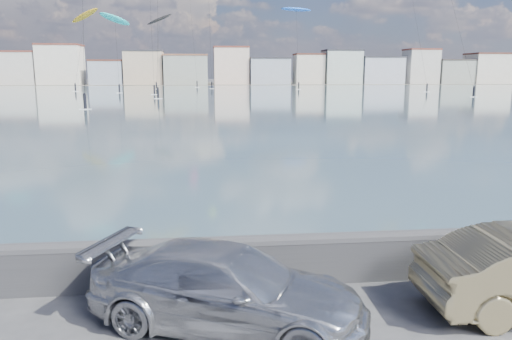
{
  "coord_description": "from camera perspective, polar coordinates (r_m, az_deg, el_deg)",
  "views": [
    {
      "loc": [
        -0.19,
        -7.11,
        4.38
      ],
      "look_at": [
        1.0,
        4.0,
        2.2
      ],
      "focal_mm": 35.0,
      "sensor_mm": 36.0,
      "label": 1
    }
  ],
  "objects": [
    {
      "name": "bay_water",
      "position": [
        98.71,
        -6.07,
        8.46
      ],
      "size": [
        500.0,
        177.0,
        0.0
      ],
      "primitive_type": "cube",
      "color": "#365259",
      "rests_on": "ground"
    },
    {
      "name": "far_shore_strip",
      "position": [
        207.16,
        -6.15,
        9.79
      ],
      "size": [
        500.0,
        60.0,
        0.0
      ],
      "primitive_type": "cube",
      "color": "#4C473D",
      "rests_on": "ground"
    },
    {
      "name": "kitesurfer_15",
      "position": [
        149.78,
        4.62,
        17.73
      ],
      "size": [
        9.81,
        16.21,
        22.79
      ],
      "color": "blue",
      "rests_on": "ground"
    },
    {
      "name": "car_silver",
      "position": [
        8.89,
        -3.28,
        -13.35
      ],
      "size": [
        5.29,
        3.77,
        1.42
      ],
      "primitive_type": "imported",
      "rotation": [
        0.0,
        0.0,
        1.16
      ],
      "color": "#AFB0B6",
      "rests_on": "ground"
    },
    {
      "name": "kitesurfer_10",
      "position": [
        150.4,
        -10.98,
        16.4
      ],
      "size": [
        7.47,
        12.07,
        21.42
      ],
      "color": "black",
      "rests_on": "ground"
    },
    {
      "name": "kitesurfer_16",
      "position": [
        138.89,
        -18.98,
        16.22
      ],
      "size": [
        7.81,
        14.03,
        21.01
      ],
      "color": "#BF8C19",
      "rests_on": "ground"
    },
    {
      "name": "far_buildings",
      "position": [
        193.12,
        -5.79,
        11.49
      ],
      "size": [
        240.79,
        13.26,
        14.6
      ],
      "color": "beige",
      "rests_on": "ground"
    },
    {
      "name": "seawall",
      "position": [
        10.52,
        -4.74,
        -10.16
      ],
      "size": [
        400.0,
        0.36,
        1.08
      ],
      "color": "#28282B",
      "rests_on": "ground"
    },
    {
      "name": "kitesurfer_13",
      "position": [
        126.57,
        -15.82,
        16.13
      ],
      "size": [
        7.47,
        14.8,
        18.72
      ],
      "color": "#19BFBF",
      "rests_on": "ground"
    }
  ]
}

